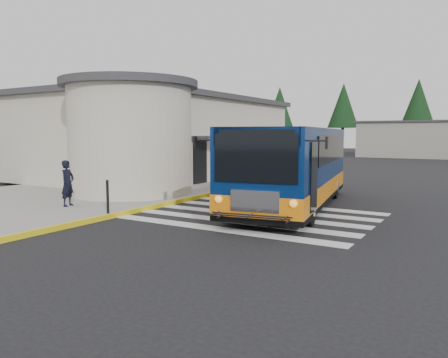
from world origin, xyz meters
The scene contains 9 objects.
ground centered at (0.00, 0.00, 0.00)m, with size 140.00×140.00×0.00m, color black.
sidewalk centered at (-9.00, 4.00, 0.07)m, with size 10.00×34.00×0.15m, color gray.
curb_strip centered at (-4.05, 4.00, 0.08)m, with size 0.12×34.00×0.16m, color yellow.
station_building centered at (-10.84, 6.91, 2.57)m, with size 12.70×18.70×4.80m.
crosswalk centered at (-0.50, -0.80, 0.01)m, with size 8.00×5.35×0.01m.
transit_bus centered at (0.07, 1.47, 1.39)m, with size 4.79×10.56×2.90m.
pedestrian_a centered at (-6.49, -3.30, 0.96)m, with size 0.59×0.39×1.63m, color black.
pedestrian_b centered at (-6.06, -0.04, 0.98)m, with size 0.81×0.63×1.66m, color black.
bollard centered at (-4.20, -3.62, 0.69)m, with size 0.09×0.09×1.08m, color black.
Camera 1 is at (6.18, -13.58, 2.70)m, focal length 35.00 mm.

